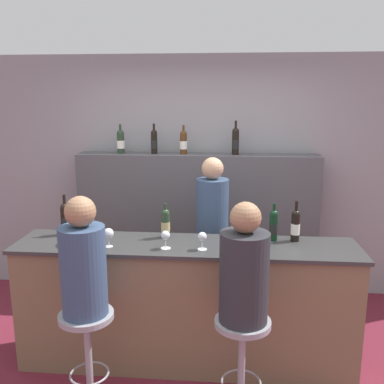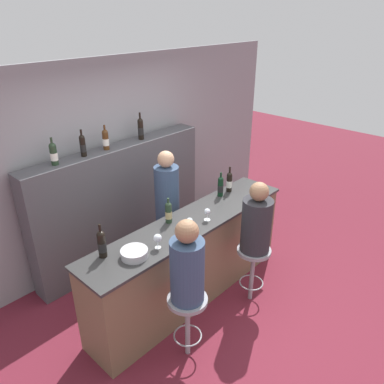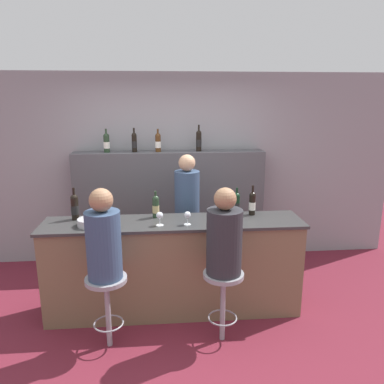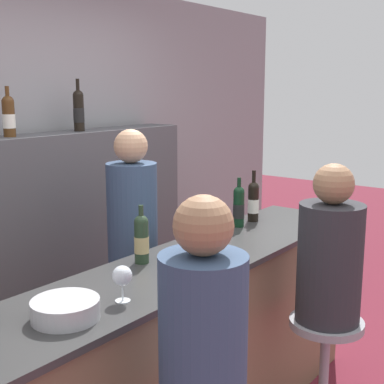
# 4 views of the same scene
# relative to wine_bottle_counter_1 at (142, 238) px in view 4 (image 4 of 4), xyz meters

# --- Properties ---
(wall_back) EXTENTS (6.40, 0.05, 2.60)m
(wall_back) POSITION_rel_wine_bottle_counter_1_xyz_m (0.18, 1.31, 0.15)
(wall_back) COLOR gray
(wall_back) RESTS_ON ground_plane
(bar_counter) EXTENTS (2.70, 0.56, 1.02)m
(bar_counter) POSITION_rel_wine_bottle_counter_1_xyz_m (0.18, -0.15, -0.63)
(bar_counter) COLOR brown
(bar_counter) RESTS_ON ground_plane
(back_bar_cabinet) EXTENTS (2.52, 0.28, 1.58)m
(back_bar_cabinet) POSITION_rel_wine_bottle_counter_1_xyz_m (0.18, 1.09, -0.36)
(back_bar_cabinet) COLOR #4C4C51
(back_bar_cabinet) RESTS_ON ground_plane
(wine_bottle_counter_1) EXTENTS (0.07, 0.07, 0.29)m
(wine_bottle_counter_1) POSITION_rel_wine_bottle_counter_1_xyz_m (0.00, 0.00, 0.00)
(wine_bottle_counter_1) COLOR #233823
(wine_bottle_counter_1) RESTS_ON bar_counter
(wine_bottle_counter_2) EXTENTS (0.07, 0.07, 0.30)m
(wine_bottle_counter_2) POSITION_rel_wine_bottle_counter_1_xyz_m (0.87, 0.00, 0.01)
(wine_bottle_counter_2) COLOR black
(wine_bottle_counter_2) RESTS_ON bar_counter
(wine_bottle_counter_3) EXTENTS (0.07, 0.07, 0.33)m
(wine_bottle_counter_3) POSITION_rel_wine_bottle_counter_1_xyz_m (1.04, 0.00, 0.01)
(wine_bottle_counter_3) COLOR black
(wine_bottle_counter_3) RESTS_ON bar_counter
(wine_bottle_backbar_2) EXTENTS (0.07, 0.07, 0.30)m
(wine_bottle_backbar_2) POSITION_rel_wine_bottle_counter_1_xyz_m (0.04, 1.09, 0.55)
(wine_bottle_backbar_2) COLOR #4C2D14
(wine_bottle_backbar_2) RESTS_ON back_bar_cabinet
(wine_bottle_backbar_3) EXTENTS (0.07, 0.07, 0.35)m
(wine_bottle_backbar_3) POSITION_rel_wine_bottle_counter_1_xyz_m (0.57, 1.09, 0.57)
(wine_bottle_backbar_3) COLOR black
(wine_bottle_backbar_3) RESTS_ON back_bar_cabinet
(wine_glass_0) EXTENTS (0.08, 0.08, 0.15)m
(wine_glass_0) POSITION_rel_wine_bottle_counter_1_xyz_m (-0.40, -0.27, -0.02)
(wine_glass_0) COLOR silver
(wine_glass_0) RESTS_ON bar_counter
(wine_glass_1) EXTENTS (0.08, 0.08, 0.14)m
(wine_glass_1) POSITION_rel_wine_bottle_counter_1_xyz_m (0.04, -0.27, -0.02)
(wine_glass_1) COLOR silver
(wine_glass_1) RESTS_ON bar_counter
(wine_glass_2) EXTENTS (0.07, 0.07, 0.14)m
(wine_glass_2) POSITION_rel_wine_bottle_counter_1_xyz_m (0.32, -0.27, -0.03)
(wine_glass_2) COLOR silver
(wine_glass_2) RESTS_ON bar_counter
(metal_bowl) EXTENTS (0.25, 0.25, 0.08)m
(metal_bowl) POSITION_rel_wine_bottle_counter_1_xyz_m (-0.65, -0.22, -0.08)
(metal_bowl) COLOR #B7B7BC
(metal_bowl) RESTS_ON bar_counter
(guest_seated_left) EXTENTS (0.31, 0.31, 0.82)m
(guest_seated_left) POSITION_rel_wine_bottle_counter_1_xyz_m (-0.45, -0.70, -0.09)
(guest_seated_left) COLOR #334766
(guest_seated_left) RESTS_ON bar_stool_left
(bar_stool_right) EXTENTS (0.38, 0.38, 0.70)m
(bar_stool_right) POSITION_rel_wine_bottle_counter_1_xyz_m (0.62, -0.70, -0.60)
(bar_stool_right) COLOR gray
(bar_stool_right) RESTS_ON ground_plane
(guest_seated_right) EXTENTS (0.32, 0.32, 0.81)m
(guest_seated_right) POSITION_rel_wine_bottle_counter_1_xyz_m (0.62, -0.70, -0.10)
(guest_seated_right) COLOR #28282D
(guest_seated_right) RESTS_ON bar_stool_right
(bartender) EXTENTS (0.29, 0.29, 1.63)m
(bartender) POSITION_rel_wine_bottle_counter_1_xyz_m (0.36, 0.41, -0.38)
(bartender) COLOR #334766
(bartender) RESTS_ON ground_plane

